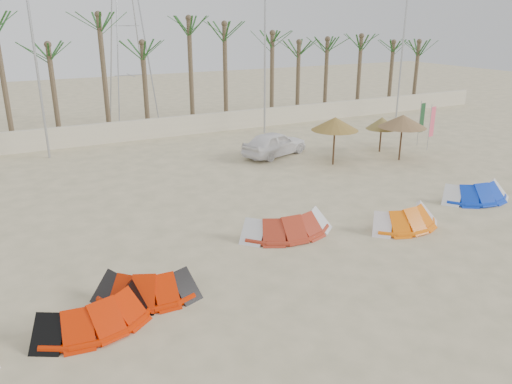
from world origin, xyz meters
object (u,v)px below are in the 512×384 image
kite_red_mid (143,282)px  parasol_left (335,124)px  kite_blue (471,190)px  kite_red_right (283,222)px  parasol_right (382,123)px  kite_red_left (96,307)px  parasol_mid (403,121)px  car (275,144)px  kite_orange (401,215)px

kite_red_mid → parasol_left: (12.88, 8.52, 1.83)m
kite_red_mid → kite_blue: bearing=4.8°
kite_red_right → parasol_left: size_ratio=1.38×
kite_blue → parasol_right: (1.96, 8.24, 1.30)m
kite_red_left → kite_red_mid: (1.44, 0.69, -0.00)m
parasol_mid → car: bearing=144.8°
kite_red_left → car: size_ratio=0.86×
kite_red_right → parasol_left: (7.04, 6.57, 1.82)m
kite_red_right → car: bearing=62.0°
car → kite_blue: bearing=-176.4°
kite_red_right → kite_blue: same height
kite_orange → kite_blue: size_ratio=0.90×
parasol_left → parasol_right: parasol_left is taller
kite_red_left → car: 17.47m
parasol_mid → parasol_right: parasol_mid is taller
parasol_right → kite_orange: bearing=-126.9°
kite_red_right → parasol_left: bearing=43.0°
kite_red_mid → kite_red_left: bearing=-154.3°
parasol_left → kite_red_mid: bearing=-146.5°
kite_red_mid → kite_orange: 10.18m
kite_red_left → kite_red_mid: bearing=25.7°
kite_red_left → kite_blue: size_ratio=1.04×
kite_blue → parasol_left: parasol_left is taller
kite_red_left → kite_red_right: (7.28, 2.65, 0.00)m
kite_red_mid → kite_orange: size_ratio=1.09×
kite_red_right → kite_blue: 9.21m
parasol_left → car: (-1.92, 3.08, -1.53)m
kite_red_left → parasol_mid: parasol_mid is taller
kite_red_right → kite_orange: same height
parasol_right → parasol_mid: bearing=-97.8°
kite_red_right → car: size_ratio=0.86×
kite_orange → car: (0.79, 11.18, 0.30)m
parasol_mid → parasol_right: 2.03m
kite_red_right → kite_orange: bearing=-19.5°
parasol_right → car: 6.46m
kite_red_mid → car: (10.96, 11.60, 0.30)m
car → kite_red_right: bearing=134.2°
kite_red_left → kite_red_right: 7.75m
kite_red_mid → parasol_right: size_ratio=1.61×
parasol_mid → parasol_right: (0.27, 1.95, -0.49)m
kite_orange → kite_red_right: bearing=160.5°
kite_blue → parasol_mid: parasol_mid is taller
kite_red_mid → parasol_right: bearing=29.2°
kite_blue → parasol_mid: size_ratio=1.30×
kite_red_left → car: (12.40, 12.30, 0.29)m
kite_red_left → parasol_mid: 20.02m
car → parasol_mid: bearing=-143.1°
kite_blue → kite_red_left: bearing=-173.3°
kite_red_left → kite_red_mid: same height
kite_orange → parasol_right: bearing=53.1°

